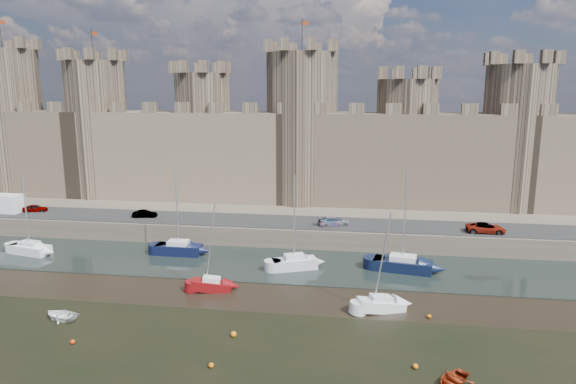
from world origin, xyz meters
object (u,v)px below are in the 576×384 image
sailboat_1 (179,248)px  sailboat_3 (403,264)px  car_1 (145,214)px  sailboat_0 (30,248)px  sailboat_2 (294,262)px  sailboat_4 (212,284)px  van (2,204)px  car_3 (486,228)px  car_2 (334,221)px  sailboat_5 (381,304)px  car_0 (35,208)px

sailboat_1 → sailboat_3: 26.98m
car_1 → sailboat_0: 14.87m
sailboat_2 → sailboat_4: size_ratio=1.16×
van → sailboat_3: bearing=-7.1°
sailboat_1 → sailboat_4: sailboat_1 is taller
car_1 → car_3: (45.17, -1.20, 0.11)m
car_1 → van: size_ratio=0.55×
van → sailboat_1: sailboat_1 is taller
car_1 → sailboat_1: sailboat_1 is taller
car_2 → sailboat_2: sailboat_2 is taller
car_1 → car_2: size_ratio=0.79×
sailboat_5 → sailboat_3: bearing=54.7°
sailboat_1 → sailboat_5: size_ratio=1.19×
sailboat_0 → sailboat_2: size_ratio=0.91×
car_2 → sailboat_1: sailboat_1 is taller
car_0 → sailboat_5: size_ratio=0.35×
car_0 → sailboat_5: sailboat_5 is taller
van → sailboat_2: (44.21, -10.73, -2.97)m
sailboat_0 → sailboat_1: size_ratio=0.88×
car_2 → van: bearing=72.9°
sailboat_2 → sailboat_3: bearing=-16.2°
car_3 → sailboat_3: sailboat_3 is taller
sailboat_2 → car_1: bearing=132.7°
sailboat_2 → sailboat_5: 13.54m
car_3 → sailboat_2: sailboat_2 is taller
car_2 → van: van is taller
car_3 → sailboat_0: (-55.89, -8.85, -2.39)m
van → car_1: bearing=2.6°
car_1 → sailboat_3: bearing=-115.8°
car_1 → sailboat_3: 35.93m
car_0 → car_1: bearing=-108.6°
sailboat_3 → car_0: bearing=178.9°
car_3 → sailboat_5: bearing=146.9°
car_2 → sailboat_1: size_ratio=0.37×
van → sailboat_4: sailboat_4 is taller
car_2 → van: 48.05m
car_3 → sailboat_1: bearing=101.3°
car_1 → van: bearing=79.7°
car_3 → van: size_ratio=0.79×
car_0 → car_1: (17.16, -0.91, -0.02)m
van → car_2: bearing=2.1°
car_0 → sailboat_1: 26.34m
van → sailboat_3: (56.32, -9.57, -2.97)m
car_1 → sailboat_1: bearing=-145.4°
car_2 → sailboat_5: (5.52, -20.13, -2.41)m
car_1 → sailboat_1: (7.65, -7.67, -2.18)m
sailboat_0 → sailboat_2: bearing=11.0°
car_2 → sailboat_4: bearing=130.8°
car_1 → car_2: 26.29m
car_0 → sailboat_2: bearing=-122.0°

